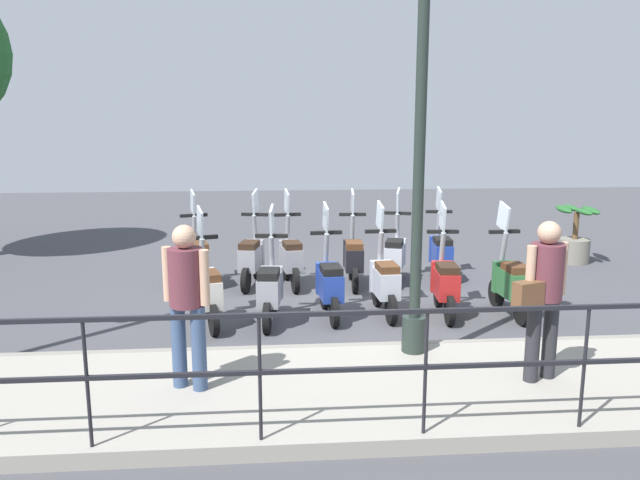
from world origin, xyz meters
TOP-DOWN VIEW (x-y plane):
  - ground_plane at (0.00, 0.00)m, footprint 28.00×28.00m
  - promenade_walkway at (-3.15, 0.00)m, footprint 2.20×20.00m
  - fence_railing at (-4.20, -0.00)m, footprint 0.04×16.03m
  - lamp_post_near at (-2.40, -0.33)m, footprint 0.26×0.90m
  - pedestrian_with_bag at (-3.24, -1.39)m, footprint 0.46×0.62m
  - pedestrian_distant at (-3.16, 2.02)m, footprint 0.43×0.45m
  - potted_palm at (2.15, -4.44)m, footprint 1.06×0.66m
  - scooter_near_0 at (-0.83, -2.03)m, footprint 1.23×0.44m
  - scooter_near_1 at (-0.76, -1.14)m, footprint 1.23×0.44m
  - scooter_near_2 at (-0.66, -0.32)m, footprint 1.23×0.44m
  - scooter_near_3 at (-0.71, 0.45)m, footprint 1.23×0.44m
  - scooter_near_4 at (-0.88, 1.25)m, footprint 1.23×0.44m
  - scooter_near_5 at (-0.92, 2.07)m, footprint 1.20×0.53m
  - scooter_far_0 at (1.04, -1.57)m, footprint 1.23×0.44m
  - scooter_far_1 at (0.94, -0.79)m, footprint 1.20×0.54m
  - scooter_far_2 at (0.85, -0.09)m, footprint 1.23×0.44m
  - scooter_far_3 at (0.92, 0.91)m, footprint 1.23×0.45m
  - scooter_far_4 at (0.98, 1.54)m, footprint 1.22×0.49m
  - scooter_far_5 at (0.98, 2.40)m, footprint 1.21×0.52m

SIDE VIEW (x-z plane):
  - ground_plane at x=0.00m, z-range 0.00..0.00m
  - promenade_walkway at x=-3.15m, z-range 0.00..0.15m
  - potted_palm at x=2.15m, z-range -0.08..0.97m
  - scooter_near_0 at x=-0.83m, z-range -0.29..1.25m
  - scooter_near_1 at x=-0.76m, z-range -0.29..1.25m
  - scooter_near_2 at x=-0.66m, z-range -0.29..1.25m
  - scooter_near_3 at x=-0.71m, z-range -0.29..1.25m
  - scooter_near_4 at x=-0.88m, z-range -0.29..1.25m
  - scooter_near_5 at x=-0.92m, z-range -0.29..1.25m
  - scooter_far_0 at x=1.04m, z-range -0.29..1.25m
  - scooter_far_1 at x=0.94m, z-range -0.29..1.25m
  - scooter_far_2 at x=0.85m, z-range -0.29..1.25m
  - scooter_far_3 at x=0.92m, z-range -0.29..1.25m
  - scooter_far_4 at x=0.98m, z-range -0.29..1.25m
  - scooter_far_5 at x=0.98m, z-range -0.29..1.25m
  - fence_railing at x=-4.20m, z-range 0.36..1.43m
  - pedestrian_with_bag at x=-3.24m, z-range 0.28..1.87m
  - pedestrian_distant at x=-3.16m, z-range 0.28..1.87m
  - lamp_post_near at x=-2.40m, z-range -0.10..4.62m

